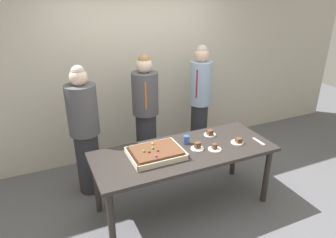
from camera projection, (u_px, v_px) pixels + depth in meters
The scene contains 13 objects.
ground_plane at pixel (183, 205), 3.71m from camera, with size 12.00×12.00×0.00m, color #5B5B60.
interior_back_panel at pixel (136, 59), 4.46m from camera, with size 8.00×0.12×3.00m, color beige.
party_table at pixel (184, 157), 3.44m from camera, with size 2.08×0.82×0.77m.
sheet_cake at pixel (156, 153), 3.28m from camera, with size 0.58×0.46×0.10m.
plated_slice_near_left at pixel (238, 141), 3.56m from camera, with size 0.15×0.15×0.06m.
plated_slice_near_right at pixel (210, 134), 3.74m from camera, with size 0.15×0.15×0.07m.
plated_slice_far_left at pixel (215, 148), 3.41m from camera, with size 0.15×0.15×0.07m.
plated_slice_far_right at pixel (197, 147), 3.42m from camera, with size 0.15×0.15×0.08m.
drink_cup_nearest at pixel (186, 140), 3.53m from camera, with size 0.07×0.07×0.10m, color #2D5199.
cake_server_utensil at pixel (259, 141), 3.59m from camera, with size 0.03×0.20×0.01m, color silver.
person_serving_front at pixel (146, 114), 4.11m from camera, with size 0.35×0.35×1.70m.
person_green_shirt_behind at pixel (200, 100), 4.54m from camera, with size 0.32×0.32×1.73m.
person_striped_tie_right at pixel (85, 131), 3.67m from camera, with size 0.37×0.37×1.67m.
Camera 1 is at (-1.40, -2.65, 2.44)m, focal length 32.20 mm.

